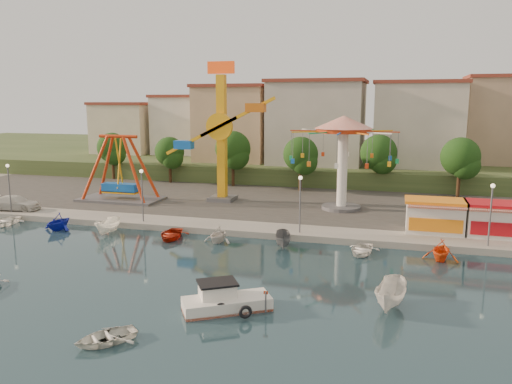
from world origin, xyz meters
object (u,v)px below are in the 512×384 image
(skiff, at_px, (391,295))
(van, at_px, (15,203))
(pirate_ship_ride, at_px, (120,170))
(wave_swinger, at_px, (343,141))
(cabin_motorboat, at_px, (225,302))
(kamikaze_tower, at_px, (225,137))

(skiff, bearing_deg, van, 169.89)
(pirate_ship_ride, xyz_separation_m, van, (-8.42, -8.02, -3.00))
(pirate_ship_ride, relative_size, wave_swinger, 0.86)
(van, bearing_deg, wave_swinger, -81.32)
(pirate_ship_ride, distance_m, wave_swinger, 26.82)
(cabin_motorboat, bearing_deg, skiff, -15.35)
(van, bearing_deg, kamikaze_tower, -69.82)
(kamikaze_tower, bearing_deg, skiff, -52.86)
(cabin_motorboat, relative_size, skiff, 1.27)
(pirate_ship_ride, height_order, skiff, pirate_ship_ride)
(pirate_ship_ride, height_order, kamikaze_tower, kamikaze_tower)
(kamikaze_tower, bearing_deg, van, -152.12)
(skiff, bearing_deg, pirate_ship_ride, 154.60)
(pirate_ship_ride, height_order, wave_swinger, wave_swinger)
(pirate_ship_ride, xyz_separation_m, skiff, (32.21, -23.07, -3.55))
(cabin_motorboat, distance_m, skiff, 10.18)
(pirate_ship_ride, relative_size, cabin_motorboat, 1.80)
(kamikaze_tower, bearing_deg, pirate_ship_ride, -166.36)
(kamikaze_tower, bearing_deg, wave_swinger, -3.22)
(pirate_ship_ride, distance_m, cabin_motorboat, 34.60)
(wave_swinger, distance_m, skiff, 26.97)
(skiff, height_order, van, van)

